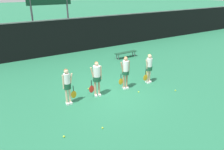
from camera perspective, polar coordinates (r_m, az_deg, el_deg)
ground_plane at (r=11.21m, az=0.11°, el=-4.48°), size 140.00×140.00×0.00m
fence_windscreen at (r=17.49m, az=-13.33°, el=9.66°), size 60.00×0.08×2.74m
scoreboard at (r=18.55m, az=-16.08°, el=17.83°), size 3.49×0.15×4.95m
bench_courtside at (r=16.46m, az=3.65°, el=5.79°), size 1.85×0.41×0.43m
player_0 at (r=9.92m, az=-11.59°, el=-2.32°), size 0.60×0.32×1.72m
player_1 at (r=10.45m, az=-4.01°, el=-0.26°), size 0.66×0.40×1.78m
player_2 at (r=11.20m, az=3.53°, el=1.28°), size 0.63×0.35×1.77m
player_3 at (r=12.08m, az=9.65°, el=2.25°), size 0.63×0.35×1.66m
tennis_ball_0 at (r=11.56m, az=-6.17°, el=-3.56°), size 0.07×0.07×0.07m
tennis_ball_1 at (r=11.24m, az=6.95°, el=-4.39°), size 0.07×0.07×0.07m
tennis_ball_2 at (r=8.57m, az=-2.49°, el=-13.62°), size 0.07×0.07×0.07m
tennis_ball_3 at (r=8.34m, az=-12.46°, el=-15.41°), size 0.07×0.07×0.07m
tennis_ball_4 at (r=13.88m, az=8.95°, el=0.86°), size 0.07×0.07×0.07m
tennis_ball_5 at (r=11.77m, az=16.22°, el=-3.91°), size 0.07×0.07×0.07m
tennis_ball_6 at (r=13.68m, az=8.98°, el=0.51°), size 0.07×0.07×0.07m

